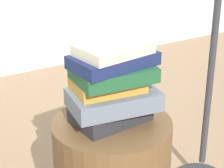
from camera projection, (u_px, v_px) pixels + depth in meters
The scene contains 6 objects.
book_charcoal at pixel (110, 113), 1.43m from camera, with size 0.25×0.16×0.06m, color #28282D.
book_slate at pixel (114, 99), 1.39m from camera, with size 0.29×0.18×0.06m, color slate.
book_ochre at pixel (108, 84), 1.38m from camera, with size 0.23×0.16×0.04m, color #B7842D.
book_forest at pixel (114, 73), 1.36m from camera, with size 0.25×0.18×0.05m, color #1E512D.
book_navy at pixel (113, 60), 1.34m from camera, with size 0.27×0.16×0.04m, color #19234C.
book_cream at pixel (114, 49), 1.33m from camera, with size 0.23×0.16×0.04m, color beige.
Camera 1 is at (-0.67, -1.08, 1.23)m, focal length 66.61 mm.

